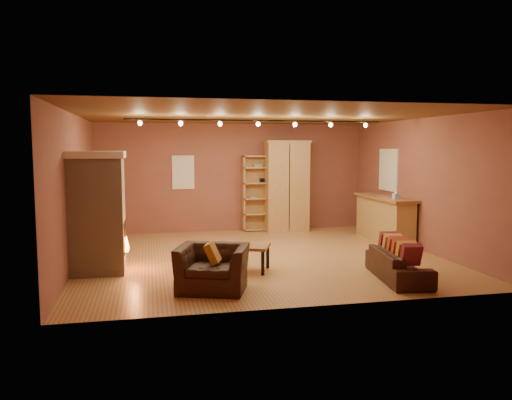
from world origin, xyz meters
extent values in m
plane|color=#966435|center=(0.00, 0.00, 0.00)|extent=(7.00, 7.00, 0.00)
plane|color=brown|center=(0.00, 0.00, 2.80)|extent=(7.00, 7.00, 0.00)
cube|color=brown|center=(0.00, 3.25, 1.40)|extent=(7.00, 0.02, 2.80)
cube|color=brown|center=(-3.50, 0.00, 1.40)|extent=(0.02, 6.50, 2.80)
cube|color=brown|center=(3.50, 0.00, 1.40)|extent=(0.02, 6.50, 2.80)
cube|color=tan|center=(-3.05, -0.60, 1.00)|extent=(0.90, 0.90, 2.00)
cube|color=beige|center=(-3.05, -0.60, 2.06)|extent=(0.98, 0.98, 0.12)
cube|color=black|center=(-2.64, -0.60, 0.60)|extent=(0.10, 0.65, 0.55)
cone|color=orange|center=(-2.58, -0.60, 0.48)|extent=(0.10, 0.10, 0.22)
cube|color=white|center=(-1.30, 3.23, 1.55)|extent=(0.56, 0.04, 0.86)
cube|color=tan|center=(0.63, 3.23, 0.99)|extent=(0.81, 0.04, 1.98)
cube|color=tan|center=(0.24, 3.09, 0.99)|extent=(0.04, 0.31, 1.98)
cube|color=tan|center=(1.01, 3.09, 0.99)|extent=(0.04, 0.31, 1.98)
cube|color=gray|center=(0.49, 3.09, 0.88)|extent=(0.18, 0.12, 0.05)
cube|color=black|center=(0.74, 3.09, 1.32)|extent=(0.10, 0.10, 0.12)
cube|color=tan|center=(0.63, 3.09, 0.04)|extent=(0.81, 0.31, 0.04)
cube|color=tan|center=(0.63, 3.09, 0.45)|extent=(0.81, 0.31, 0.04)
cube|color=tan|center=(0.63, 3.09, 0.85)|extent=(0.81, 0.31, 0.03)
cube|color=tan|center=(0.63, 3.09, 1.26)|extent=(0.81, 0.31, 0.04)
cube|color=tan|center=(0.63, 3.09, 1.66)|extent=(0.81, 0.31, 0.04)
cube|color=tan|center=(0.63, 3.09, 1.96)|extent=(0.81, 0.31, 0.04)
cube|color=tan|center=(1.36, 2.95, 1.15)|extent=(1.10, 0.60, 2.30)
cube|color=#976037|center=(1.36, 2.65, 1.15)|extent=(0.02, 0.01, 2.20)
cube|color=tan|center=(1.36, 2.95, 2.33)|extent=(1.16, 0.66, 0.06)
cube|color=tan|center=(3.20, 1.03, 0.50)|extent=(0.47, 2.08, 0.99)
cube|color=#976037|center=(3.20, 1.03, 1.02)|extent=(0.59, 2.20, 0.06)
cube|color=#90CDE7|center=(3.15, 0.40, 1.12)|extent=(0.14, 0.14, 0.13)
cone|color=white|center=(3.15, 0.40, 1.23)|extent=(0.08, 0.08, 0.10)
cube|color=white|center=(3.47, 1.40, 1.65)|extent=(0.05, 0.90, 1.00)
imported|color=black|center=(1.86, -2.18, 0.32)|extent=(0.72, 1.70, 0.64)
cube|color=maroon|center=(1.78, -2.73, 0.53)|extent=(0.33, 0.27, 0.36)
cube|color=#BD8330|center=(1.82, -2.51, 0.53)|extent=(0.33, 0.27, 0.36)
cube|color=#A83E21|center=(1.85, -2.29, 0.53)|extent=(0.33, 0.27, 0.36)
cube|color=#A83E21|center=(1.88, -2.07, 0.53)|extent=(0.33, 0.27, 0.36)
cube|color=#BD8330|center=(1.91, -1.85, 0.53)|extent=(0.33, 0.27, 0.36)
cube|color=maroon|center=(1.94, -1.64, 0.53)|extent=(0.33, 0.27, 0.36)
imported|color=black|center=(-1.23, -2.15, 0.46)|extent=(1.21, 0.98, 0.92)
cube|color=#BD8330|center=(-1.23, -2.15, 0.57)|extent=(0.32, 0.36, 0.34)
cube|color=#976037|center=(-0.42, -1.12, 0.44)|extent=(0.81, 0.81, 0.05)
cube|color=black|center=(-0.68, -1.38, 0.21)|extent=(0.05, 0.05, 0.41)
cube|color=black|center=(-0.16, -1.38, 0.21)|extent=(0.05, 0.05, 0.41)
cube|color=black|center=(-0.68, -0.86, 0.21)|extent=(0.05, 0.05, 0.41)
cube|color=black|center=(-0.16, -0.86, 0.21)|extent=(0.05, 0.05, 0.41)
cylinder|color=black|center=(0.00, 0.20, 2.72)|extent=(5.20, 0.03, 0.03)
sphere|color=#FFD88C|center=(-2.30, 0.20, 2.65)|extent=(0.09, 0.09, 0.09)
sphere|color=#FFD88C|center=(-1.53, 0.20, 2.65)|extent=(0.09, 0.09, 0.09)
sphere|color=#FFD88C|center=(-0.77, 0.20, 2.65)|extent=(0.09, 0.09, 0.09)
sphere|color=#FFD88C|center=(0.00, 0.20, 2.65)|extent=(0.09, 0.09, 0.09)
sphere|color=#FFD88C|center=(0.77, 0.20, 2.65)|extent=(0.09, 0.09, 0.09)
sphere|color=#FFD88C|center=(1.53, 0.20, 2.65)|extent=(0.09, 0.09, 0.09)
sphere|color=#FFD88C|center=(2.30, 0.20, 2.65)|extent=(0.09, 0.09, 0.09)
camera|label=1|loc=(-2.15, -9.62, 2.18)|focal=35.00mm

